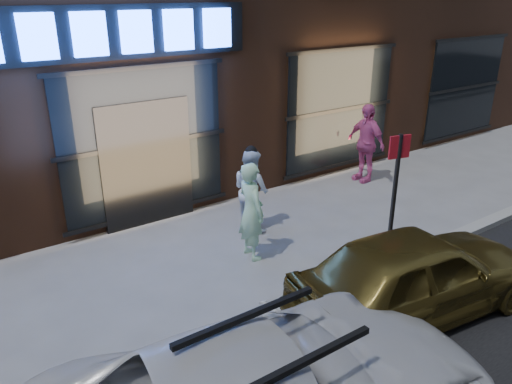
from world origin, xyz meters
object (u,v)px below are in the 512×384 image
Objects in this scene: man_cap at (251,189)px; sign_post at (395,190)px; passerby at (365,143)px; man_bowtie at (251,211)px; gold_sedan at (417,273)px.

sign_post is at bearing -161.09° from man_cap.
man_bowtie is at bearing -70.41° from passerby.
man_bowtie is at bearing 26.92° from gold_sedan.
sign_post reaches higher than man_bowtie.
gold_sedan is at bearing -38.60° from passerby.
sign_post is at bearing -128.99° from man_bowtie.
man_cap is 0.42× the size of gold_sedan.
man_cap is (0.63, 0.92, -0.06)m from man_bowtie.
man_cap is 3.59m from gold_sedan.
passerby is (3.66, 0.60, 0.14)m from man_cap.
man_bowtie reaches higher than gold_sedan.
passerby reaches higher than gold_sedan.
gold_sedan is at bearing -155.88° from man_bowtie.
passerby is at bearing -66.27° from man_bowtie.
man_cap is 2.75m from sign_post.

